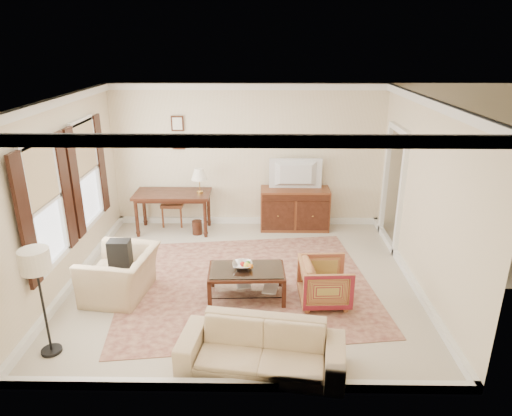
{
  "coord_description": "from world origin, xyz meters",
  "views": [
    {
      "loc": [
        0.3,
        -6.55,
        3.71
      ],
      "look_at": [
        0.2,
        0.3,
        1.15
      ],
      "focal_mm": 32.0,
      "sensor_mm": 36.0,
      "label": 1
    }
  ],
  "objects_px": {
    "sideboard": "(295,209)",
    "club_armchair": "(120,267)",
    "striped_armchair": "(325,280)",
    "sofa": "(261,341)",
    "tv": "(296,165)",
    "coffee_table": "(247,276)",
    "writing_desk": "(173,198)"
  },
  "relations": [
    {
      "from": "sideboard",
      "to": "club_armchair",
      "type": "relative_size",
      "value": 1.27
    },
    {
      "from": "striped_armchair",
      "to": "sofa",
      "type": "xyz_separation_m",
      "value": [
        -0.93,
        -1.47,
        0.01
      ]
    },
    {
      "from": "sideboard",
      "to": "tv",
      "type": "bearing_deg",
      "value": -90.0
    },
    {
      "from": "coffee_table",
      "to": "club_armchair",
      "type": "xyz_separation_m",
      "value": [
        -1.92,
        0.05,
        0.11
      ]
    },
    {
      "from": "striped_armchair",
      "to": "sofa",
      "type": "relative_size",
      "value": 0.38
    },
    {
      "from": "club_armchair",
      "to": "coffee_table",
      "type": "bearing_deg",
      "value": 96.44
    },
    {
      "from": "tv",
      "to": "sofa",
      "type": "bearing_deg",
      "value": 81.19
    },
    {
      "from": "writing_desk",
      "to": "striped_armchair",
      "type": "distance_m",
      "value": 3.82
    },
    {
      "from": "writing_desk",
      "to": "sofa",
      "type": "distance_m",
      "value": 4.51
    },
    {
      "from": "tv",
      "to": "coffee_table",
      "type": "relative_size",
      "value": 0.86
    },
    {
      "from": "tv",
      "to": "writing_desk",
      "type": "bearing_deg",
      "value": 3.7
    },
    {
      "from": "writing_desk",
      "to": "club_armchair",
      "type": "relative_size",
      "value": 1.38
    },
    {
      "from": "club_armchair",
      "to": "sideboard",
      "type": "bearing_deg",
      "value": 141.37
    },
    {
      "from": "writing_desk",
      "to": "club_armchair",
      "type": "bearing_deg",
      "value": -98.1
    },
    {
      "from": "writing_desk",
      "to": "coffee_table",
      "type": "relative_size",
      "value": 1.3
    },
    {
      "from": "coffee_table",
      "to": "sofa",
      "type": "height_order",
      "value": "sofa"
    },
    {
      "from": "writing_desk",
      "to": "sofa",
      "type": "relative_size",
      "value": 0.77
    },
    {
      "from": "coffee_table",
      "to": "striped_armchair",
      "type": "relative_size",
      "value": 1.58
    },
    {
      "from": "writing_desk",
      "to": "sofa",
      "type": "height_order",
      "value": "writing_desk"
    },
    {
      "from": "sideboard",
      "to": "sofa",
      "type": "xyz_separation_m",
      "value": [
        -0.66,
        -4.3,
        -0.05
      ]
    },
    {
      "from": "tv",
      "to": "sofa",
      "type": "height_order",
      "value": "tv"
    },
    {
      "from": "writing_desk",
      "to": "club_armchair",
      "type": "xyz_separation_m",
      "value": [
        -0.35,
        -2.49,
        -0.24
      ]
    },
    {
      "from": "tv",
      "to": "club_armchair",
      "type": "xyz_separation_m",
      "value": [
        -2.81,
        -2.65,
        -0.88
      ]
    },
    {
      "from": "sideboard",
      "to": "striped_armchair",
      "type": "distance_m",
      "value": 2.85
    },
    {
      "from": "tv",
      "to": "striped_armchair",
      "type": "relative_size",
      "value": 1.36
    },
    {
      "from": "writing_desk",
      "to": "striped_armchair",
      "type": "height_order",
      "value": "writing_desk"
    },
    {
      "from": "tv",
      "to": "coffee_table",
      "type": "xyz_separation_m",
      "value": [
        -0.89,
        -2.69,
        -0.99
      ]
    },
    {
      "from": "coffee_table",
      "to": "striped_armchair",
      "type": "xyz_separation_m",
      "value": [
        1.16,
        -0.12,
        -0.0
      ]
    },
    {
      "from": "striped_armchair",
      "to": "club_armchair",
      "type": "height_order",
      "value": "club_armchair"
    },
    {
      "from": "coffee_table",
      "to": "striped_armchair",
      "type": "bearing_deg",
      "value": -6.04
    },
    {
      "from": "coffee_table",
      "to": "club_armchair",
      "type": "height_order",
      "value": "club_armchair"
    },
    {
      "from": "sideboard",
      "to": "club_armchair",
      "type": "xyz_separation_m",
      "value": [
        -2.81,
        -2.67,
        0.05
      ]
    }
  ]
}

